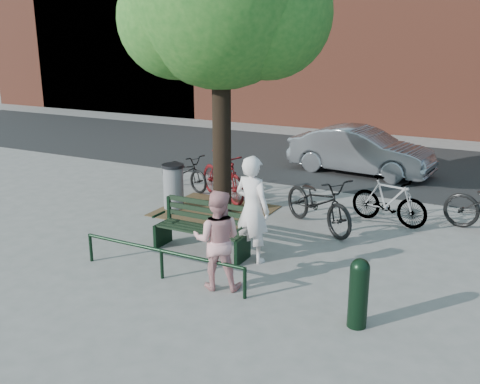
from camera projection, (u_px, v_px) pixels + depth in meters
The scene contains 15 objects.
ground at pixel (201, 253), 9.67m from camera, with size 90.00×90.00×0.00m, color gray.
dirt_pit at pixel (215, 211), 11.99m from camera, with size 2.40×2.00×0.02m, color brown.
road at pixel (342, 161), 16.90m from camera, with size 40.00×7.00×0.01m, color black.
park_bench at pixel (203, 227), 9.61m from camera, with size 1.74×0.54×0.97m.
guard_railing at pixel (161, 255), 8.54m from camera, with size 3.06×0.06×0.51m.
street_tree at pixel (223, 3), 10.65m from camera, with size 4.20×3.80×6.50m.
person_left at pixel (252, 209), 9.12m from camera, with size 0.68×0.45×1.86m, color silver.
person_right at pixel (217, 240), 8.14m from camera, with size 0.76×0.59×1.56m, color #D49292.
bollard at pixel (359, 291), 7.07m from camera, with size 0.26×0.26×0.98m.
litter_bin at pixel (173, 186), 12.05m from camera, with size 0.50×0.50×1.03m.
bicycle_a at pixel (184, 171), 13.65m from camera, with size 0.61×1.75×0.92m, color black.
bicycle_b at pixel (223, 176), 12.70m from camera, with size 0.55×1.95×1.17m, color #520B0E.
bicycle_c at pixel (318, 202), 10.78m from camera, with size 0.74×2.12×1.12m, color black.
bicycle_d at pixel (389, 201), 11.08m from camera, with size 0.47×1.66×1.00m, color gray.
parked_car at pixel (361, 151), 15.16m from camera, with size 1.40×4.02×1.33m, color gray.
Camera 1 is at (4.79, -7.64, 3.74)m, focal length 40.00 mm.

